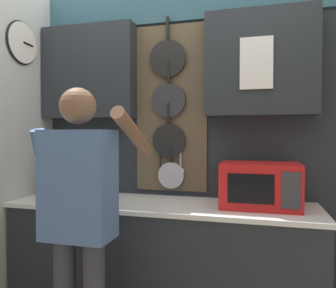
# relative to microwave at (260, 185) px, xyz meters

# --- Properties ---
(base_cabinet_counter) EXTENTS (2.10, 0.59, 0.89)m
(base_cabinet_counter) POSITION_rel_microwave_xyz_m (-0.66, -0.04, -0.60)
(base_cabinet_counter) COLOR #23282D
(base_cabinet_counter) RESTS_ON ground_plane
(back_wall_unit) EXTENTS (2.67, 0.22, 2.53)m
(back_wall_unit) POSITION_rel_microwave_xyz_m (-0.66, 0.23, 0.49)
(back_wall_unit) COLOR #23282D
(back_wall_unit) RESTS_ON ground_plane
(microwave) EXTENTS (0.50, 0.35, 0.29)m
(microwave) POSITION_rel_microwave_xyz_m (0.00, 0.00, 0.00)
(microwave) COLOR red
(microwave) RESTS_ON base_cabinet_counter
(knife_block) EXTENTS (0.12, 0.15, 0.28)m
(knife_block) POSITION_rel_microwave_xyz_m (-1.52, 0.00, -0.04)
(knife_block) COLOR brown
(knife_block) RESTS_ON base_cabinet_counter
(utensil_crock) EXTENTS (0.11, 0.11, 0.34)m
(utensil_crock) POSITION_rel_microwave_xyz_m (-1.34, 0.00, -0.06)
(utensil_crock) COLOR white
(utensil_crock) RESTS_ON base_cabinet_counter
(person) EXTENTS (0.54, 0.61, 1.62)m
(person) POSITION_rel_microwave_xyz_m (-0.96, -0.60, -0.08)
(person) COLOR #383842
(person) RESTS_ON ground_plane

